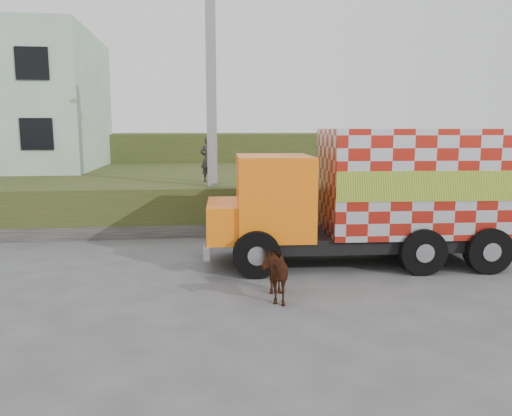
{
  "coord_description": "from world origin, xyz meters",
  "views": [
    {
      "loc": [
        -1.47,
        -10.99,
        3.28
      ],
      "look_at": [
        -0.0,
        1.42,
        1.3
      ],
      "focal_mm": 35.0,
      "sensor_mm": 36.0,
      "label": 1
    }
  ],
  "objects": [
    {
      "name": "ground",
      "position": [
        0.0,
        0.0,
        0.0
      ],
      "size": [
        120.0,
        120.0,
        0.0
      ],
      "primitive_type": "plane",
      "color": "#474749",
      "rests_on": "ground"
    },
    {
      "name": "embankment",
      "position": [
        0.0,
        10.0,
        0.75
      ],
      "size": [
        40.0,
        12.0,
        1.5
      ],
      "primitive_type": "cube",
      "color": "#2B4617",
      "rests_on": "ground"
    },
    {
      "name": "embankment_far",
      "position": [
        0.0,
        22.0,
        1.5
      ],
      "size": [
        40.0,
        12.0,
        3.0
      ],
      "primitive_type": "cube",
      "color": "#2B4617",
      "rests_on": "ground"
    },
    {
      "name": "retaining_strip",
      "position": [
        -2.0,
        4.2,
        0.2
      ],
      "size": [
        16.0,
        0.5,
        0.4
      ],
      "primitive_type": "cube",
      "color": "#595651",
      "rests_on": "ground"
    },
    {
      "name": "utility_pole",
      "position": [
        -1.0,
        4.6,
        4.08
      ],
      "size": [
        1.2,
        0.3,
        8.0
      ],
      "color": "gray",
      "rests_on": "ground"
    },
    {
      "name": "cargo_truck",
      "position": [
        2.84,
        0.66,
        1.69
      ],
      "size": [
        7.48,
        2.89,
        3.29
      ],
      "rotation": [
        0.0,
        0.0,
        -0.05
      ],
      "color": "black",
      "rests_on": "ground"
    },
    {
      "name": "cow",
      "position": [
        -0.07,
        -1.76,
        0.56
      ],
      "size": [
        0.63,
        1.34,
        1.12
      ],
      "primitive_type": "imported",
      "rotation": [
        0.0,
        0.0,
        0.02
      ],
      "color": "black",
      "rests_on": "ground"
    },
    {
      "name": "pedestrian",
      "position": [
        -1.09,
        6.01,
        2.27
      ],
      "size": [
        0.64,
        0.51,
        1.54
      ],
      "primitive_type": "imported",
      "rotation": [
        0.0,
        0.0,
        2.86
      ],
      "color": "#2F2C2A",
      "rests_on": "embankment"
    }
  ]
}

